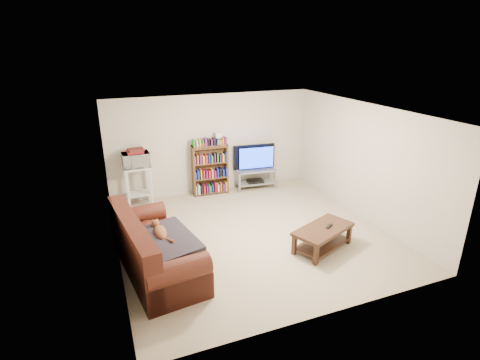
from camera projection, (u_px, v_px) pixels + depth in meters
name	position (u px, v px, depth m)	size (l,w,h in m)	color
floor	(252.00, 234.00, 7.33)	(5.00, 5.00, 0.00)	#BFAD8E
ceiling	(254.00, 111.00, 6.50)	(5.00, 5.00, 0.00)	white
wall_back	(212.00, 144.00, 9.10)	(5.00, 5.00, 0.00)	beige
wall_front	(331.00, 238.00, 4.74)	(5.00, 5.00, 0.00)	beige
wall_left	(111.00, 195.00, 6.06)	(5.00, 5.00, 0.00)	beige
wall_right	(363.00, 161.00, 7.78)	(5.00, 5.00, 0.00)	beige
sofa	(151.00, 252.00, 6.05)	(1.28, 2.39, 0.97)	#491C12
blanket	(165.00, 241.00, 5.93)	(0.88, 1.14, 0.10)	#29242E
cat	(160.00, 232.00, 6.08)	(0.25, 0.62, 0.19)	brown
coffee_table	(323.00, 234.00, 6.71)	(1.29, 0.98, 0.42)	#372013
remote	(329.00, 226.00, 6.69)	(0.19, 0.05, 0.02)	black
tv_stand	(255.00, 175.00, 9.52)	(1.04, 0.54, 0.50)	#999EA3
television	(255.00, 158.00, 9.36)	(1.08, 0.14, 0.62)	black
dvd_player	(255.00, 181.00, 9.57)	(0.40, 0.28, 0.06)	black
bookshelf	(210.00, 169.00, 9.06)	(0.87, 0.32, 1.24)	#4F341B
shelf_clutter	(213.00, 140.00, 8.86)	(0.64, 0.20, 0.28)	silver
microwave_stand	(138.00, 181.00, 8.39)	(0.60, 0.45, 0.94)	silver
microwave	(136.00, 160.00, 8.22)	(0.58, 0.39, 0.32)	silver
game_boxes	(135.00, 152.00, 8.15)	(0.34, 0.30, 0.05)	maroon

